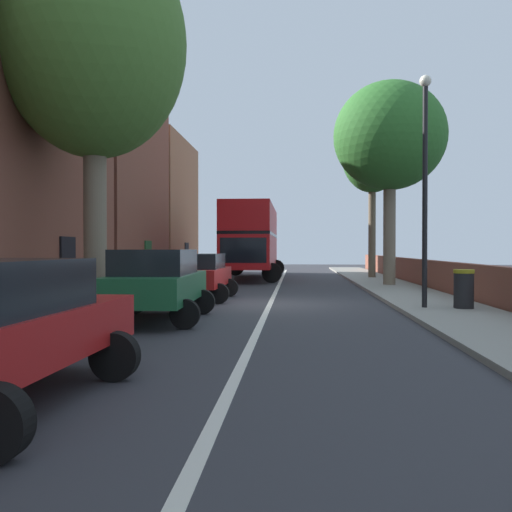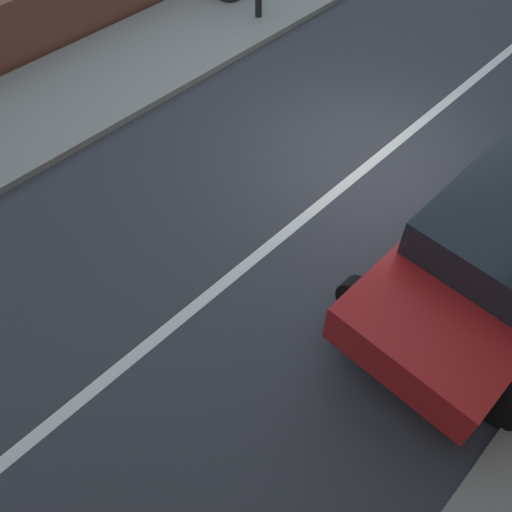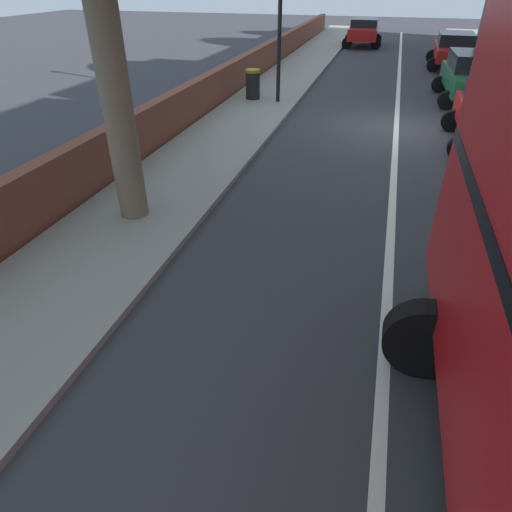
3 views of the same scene
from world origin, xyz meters
name	(u,v)px [view 1 (image 1 of 3)]	position (x,y,z in m)	size (l,w,h in m)	color
ground_plane	(270,304)	(0.00, 0.00, 0.00)	(84.00, 84.00, 0.00)	#333338
road_centre_line	(270,304)	(0.00, 0.00, 0.00)	(0.16, 54.00, 0.01)	silver
sidewalk_left	(116,301)	(-4.90, 0.00, 0.06)	(2.60, 60.00, 0.12)	gray
sidewalk_right	(431,303)	(4.90, 0.00, 0.06)	(2.60, 60.00, 0.12)	gray
terraced_houses_left	(12,156)	(-8.50, 0.36, 4.77)	(4.07, 47.62, 10.42)	#9E6647
boundary_wall_right	(483,285)	(6.45, 0.00, 0.61)	(0.36, 54.00, 1.23)	brown
double_decker_bus	(252,237)	(-1.70, 13.99, 2.35)	(3.59, 10.67, 4.06)	#B51215
parked_car_green_left_1	(157,281)	(-2.50, -4.22, 0.96)	(2.52, 4.41, 1.70)	#1E6038
parked_car_red_left_2	(197,273)	(-2.50, 1.14, 0.90)	(2.48, 4.16, 1.55)	#AD1919
street_tree_left_0	(94,45)	(-4.72, -2.28, 7.30)	(5.03, 5.03, 10.40)	#7A6B56
street_tree_right_1	(390,137)	(4.94, 7.75, 6.66)	(4.95, 4.95, 8.99)	#7A6B56
street_tree_right_3	(372,154)	(5.03, 14.04, 6.97)	(3.44, 3.44, 9.13)	brown
lamppost_right	(425,172)	(4.30, -1.81, 3.81)	(0.32, 0.32, 6.31)	black
litter_bin_right	(464,289)	(5.30, -1.96, 0.64)	(0.55, 0.55, 1.04)	black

